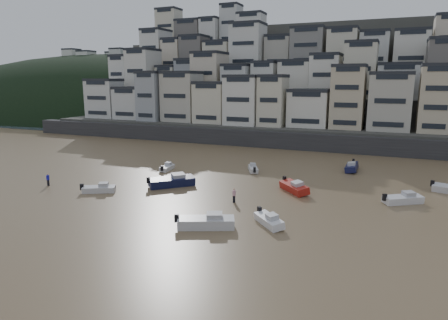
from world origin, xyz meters
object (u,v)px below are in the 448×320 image
at_px(boat_b, 269,219).
at_px(boat_e, 294,186).
at_px(boat_a, 206,220).
at_px(boat_j, 99,188).
at_px(boat_f, 167,167).
at_px(boat_d, 403,198).
at_px(boat_i, 352,166).
at_px(boat_c, 172,180).
at_px(person_pink, 234,195).
at_px(person_blue, 48,179).
at_px(boat_h, 253,168).

height_order(boat_b, boat_e, boat_e).
distance_m(boat_a, boat_j, 19.37).
bearing_deg(boat_f, boat_b, -135.91).
bearing_deg(boat_d, boat_i, 80.40).
distance_m(boat_c, boat_i, 29.48).
bearing_deg(boat_f, person_pink, -133.66).
relative_size(boat_f, boat_i, 0.73).
distance_m(boat_e, person_pink, 9.18).
relative_size(boat_c, boat_d, 1.32).
bearing_deg(person_blue, boat_e, 17.79).
height_order(boat_c, boat_d, boat_c).
bearing_deg(boat_f, boat_e, -109.56).
distance_m(boat_f, boat_h, 13.99).
xyz_separation_m(boat_a, person_pink, (-0.60, 8.98, 0.03)).
bearing_deg(boat_f, boat_j, 166.70).
relative_size(boat_c, boat_i, 1.20).
distance_m(boat_b, boat_j, 24.08).
bearing_deg(person_pink, boat_i, 64.14).
bearing_deg(person_pink, boat_e, 52.71).
xyz_separation_m(boat_j, person_pink, (17.82, 2.99, 0.25)).
distance_m(boat_d, boat_j, 37.96).
xyz_separation_m(boat_e, boat_h, (-8.83, 9.15, -0.19)).
bearing_deg(person_pink, boat_c, 162.53).
distance_m(boat_a, boat_e, 17.02).
distance_m(boat_j, person_blue, 8.81).
relative_size(boat_c, person_blue, 3.93).
distance_m(boat_e, boat_f, 22.47).
bearing_deg(boat_j, boat_i, 13.67).
relative_size(boat_b, boat_c, 0.68).
xyz_separation_m(boat_d, boat_h, (-21.93, 8.96, -0.12)).
distance_m(boat_a, boat_b, 6.38).
bearing_deg(boat_h, person_pink, 166.21).
height_order(boat_c, boat_h, boat_c).
xyz_separation_m(boat_j, person_blue, (-8.81, -0.04, 0.25)).
relative_size(boat_d, person_blue, 2.99).
height_order(boat_b, person_pink, person_pink).
bearing_deg(boat_f, boat_a, -148.65).
bearing_deg(person_blue, boat_c, 21.56).
relative_size(boat_d, boat_j, 1.14).
relative_size(boat_h, boat_i, 0.76).
relative_size(boat_i, person_pink, 3.27).
relative_size(boat_i, boat_j, 1.25).
bearing_deg(boat_c, boat_d, -37.92).
xyz_separation_m(boat_f, boat_i, (27.69, 11.38, 0.21)).
bearing_deg(boat_b, boat_c, -162.66).
relative_size(boat_a, boat_h, 1.42).
height_order(boat_e, person_pink, person_pink).
bearing_deg(person_pink, boat_b, -43.30).
bearing_deg(boat_c, boat_e, -32.17).
bearing_deg(boat_e, boat_h, -178.46).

